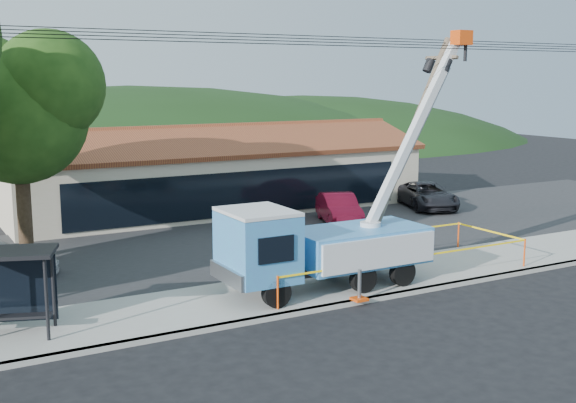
% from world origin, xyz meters
% --- Properties ---
extents(ground, '(120.00, 120.00, 0.00)m').
position_xyz_m(ground, '(0.00, 0.00, 0.00)').
color(ground, black).
rests_on(ground, ground).
extents(curb, '(60.00, 0.25, 0.15)m').
position_xyz_m(curb, '(0.00, 2.10, 0.07)').
color(curb, '#A6A39B').
rests_on(curb, ground).
extents(sidewalk, '(60.00, 4.00, 0.15)m').
position_xyz_m(sidewalk, '(0.00, 4.00, 0.07)').
color(sidewalk, '#A6A39B').
rests_on(sidewalk, ground).
extents(parking_lot, '(60.00, 12.00, 0.10)m').
position_xyz_m(parking_lot, '(0.00, 12.00, 0.05)').
color(parking_lot, '#28282B').
rests_on(parking_lot, ground).
extents(strip_mall, '(22.50, 8.53, 4.67)m').
position_xyz_m(strip_mall, '(4.00, 19.98, 1.88)').
color(strip_mall, beige).
rests_on(strip_mall, ground).
extents(tree_lot, '(6.30, 5.60, 8.94)m').
position_xyz_m(tree_lot, '(-7.00, 13.00, 6.21)').
color(tree_lot, '#332316').
rests_on(tree_lot, ground).
extents(hill_center, '(89.60, 64.00, 32.00)m').
position_xyz_m(hill_center, '(10.00, 55.00, 0.00)').
color(hill_center, black).
rests_on(hill_center, ground).
extents(hill_east, '(72.80, 52.00, 26.00)m').
position_xyz_m(hill_east, '(30.00, 55.00, 0.00)').
color(hill_east, black).
rests_on(hill_east, ground).
extents(utility_truck, '(9.41, 3.89, 8.60)m').
position_xyz_m(utility_truck, '(0.80, 3.72, 1.70)').
color(utility_truck, black).
rests_on(utility_truck, ground).
extents(leaning_pole, '(4.21, 1.66, 8.48)m').
position_xyz_m(leaning_pole, '(4.68, 4.17, 4.76)').
color(leaning_pole, brown).
rests_on(leaning_pole, ground).
extents(bus_shelter, '(2.85, 2.27, 2.39)m').
position_xyz_m(bus_shelter, '(-8.84, 4.22, 1.89)').
color(bus_shelter, black).
rests_on(bus_shelter, ground).
extents(caution_tape, '(10.54, 3.63, 1.05)m').
position_xyz_m(caution_tape, '(3.76, 4.24, 0.92)').
color(caution_tape, '#F1480D').
rests_on(caution_tape, ground).
extents(car_red, '(2.98, 4.67, 1.45)m').
position_xyz_m(car_red, '(7.52, 12.83, 0.00)').
color(car_red, '#A7102E').
rests_on(car_red, ground).
extents(car_dark, '(3.82, 5.47, 1.39)m').
position_xyz_m(car_dark, '(14.10, 14.12, 0.00)').
color(car_dark, black).
rests_on(car_dark, ground).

